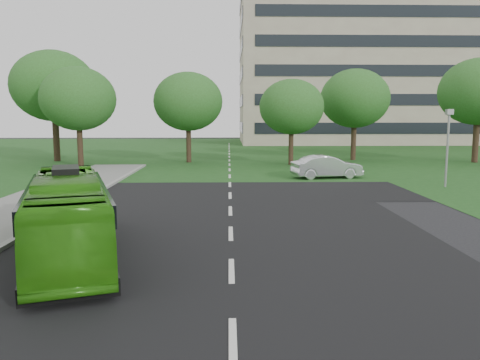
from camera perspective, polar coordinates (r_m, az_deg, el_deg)
The scene contains 12 objects.
ground at distance 14.59m, azimuth -1.09°, elevation -8.52°, with size 160.00×160.00×0.00m, color black.
street_surfaces at distance 36.98m, azimuth -1.87°, elevation 1.40°, with size 120.00×120.00×0.15m.
office_building at distance 79.54m, azimuth 15.12°, elevation 13.50°, with size 40.10×20.10×25.00m.
tree_park_a at distance 41.24m, azimuth -19.14°, elevation 9.32°, with size 6.16×6.16×8.19m.
tree_park_b at distance 42.42m, azimuth -6.35°, elevation 9.47°, with size 6.14×6.14×8.05m.
tree_park_c at distance 40.16m, azimuth 6.30°, elevation 8.85°, with size 5.46×5.46×7.26m.
tree_park_d at distance 45.84m, azimuth 13.83°, elevation 9.61°, with size 6.47×6.47×8.56m.
tree_park_e at distance 47.11m, azimuth 27.12°, elevation 9.56°, with size 6.95×6.95×9.26m.
tree_park_f at distance 46.65m, azimuth -21.78°, elevation 10.58°, with size 7.57×7.57×10.10m.
bus at distance 14.68m, azimuth -20.26°, elevation -4.11°, with size 2.00×8.56×2.38m, color #328D13.
sedan at distance 31.87m, azimuth 10.53°, elevation 1.60°, with size 1.62×4.66×1.53m, color silver.
camera_pole at distance 29.61m, azimuth 24.02°, elevation 4.80°, with size 0.38×0.33×4.53m.
Camera 1 is at (-0.06, -14.01, 4.07)m, focal length 35.00 mm.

